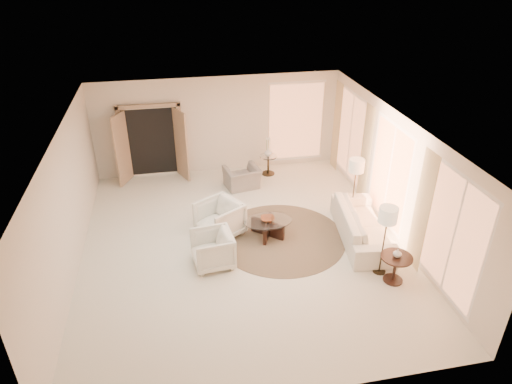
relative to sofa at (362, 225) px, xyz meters
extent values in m
cube|color=white|center=(-2.74, 0.26, -0.37)|extent=(7.00, 8.00, 0.02)
cube|color=white|center=(-2.74, 0.26, 2.44)|extent=(7.00, 8.00, 0.02)
cube|color=beige|center=(-2.74, 4.26, 1.04)|extent=(7.00, 0.04, 2.80)
cube|color=beige|center=(-2.74, -3.74, 1.04)|extent=(7.00, 0.04, 2.80)
cube|color=beige|center=(-6.24, 0.26, 1.04)|extent=(0.04, 8.00, 2.80)
cube|color=beige|center=(0.76, 0.26, 1.04)|extent=(0.04, 8.00, 2.80)
cube|color=tan|center=(-4.64, 4.15, 0.72)|extent=(1.80, 0.12, 2.16)
cube|color=tan|center=(-5.44, 3.88, 0.67)|extent=(0.35, 0.66, 2.00)
cube|color=tan|center=(-3.84, 3.88, 0.67)|extent=(0.35, 0.66, 2.00)
cylinder|color=#3D2F21|center=(-1.81, 0.37, -0.35)|extent=(3.20, 3.20, 0.01)
imported|color=white|center=(0.00, 0.00, 0.00)|extent=(1.29, 2.57, 0.72)
imported|color=white|center=(-3.17, 0.78, 0.10)|extent=(1.18, 1.20, 0.92)
imported|color=white|center=(-3.45, -0.31, 0.06)|extent=(0.84, 0.89, 0.83)
imported|color=gray|center=(-2.27, 2.99, 0.04)|extent=(1.01, 0.75, 0.80)
cube|color=black|center=(-2.10, 0.52, -0.17)|extent=(0.69, 0.61, 0.38)
cube|color=black|center=(-2.10, 0.52, -0.17)|extent=(0.37, 0.82, 0.38)
cylinder|color=white|center=(-2.10, 0.52, 0.04)|extent=(1.37, 1.37, 0.02)
cylinder|color=black|center=(0.04, -1.55, -0.34)|extent=(0.39, 0.39, 0.03)
cylinder|color=black|center=(0.04, -1.55, -0.07)|extent=(0.06, 0.06, 0.56)
cylinder|color=black|center=(0.04, -1.55, 0.22)|extent=(0.63, 0.63, 0.03)
cylinder|color=#2D261A|center=(-1.39, 3.66, -0.34)|extent=(0.38, 0.38, 0.03)
cylinder|color=#2D261A|center=(-1.39, 3.66, -0.08)|extent=(0.06, 0.06, 0.55)
cylinder|color=white|center=(-1.39, 3.66, 0.21)|extent=(0.50, 0.50, 0.03)
cylinder|color=#2D261A|center=(0.16, 1.02, -0.35)|extent=(0.26, 0.26, 0.03)
cylinder|color=#2D261A|center=(0.16, 1.02, 0.28)|extent=(0.03, 0.03, 1.29)
cylinder|color=beige|center=(0.16, 1.02, 1.00)|extent=(0.37, 0.37, 0.31)
cylinder|color=#2D261A|center=(-0.11, -1.23, -0.35)|extent=(0.26, 0.26, 0.03)
cylinder|color=#2D261A|center=(-0.11, -1.23, 0.29)|extent=(0.03, 0.03, 1.30)
cylinder|color=beige|center=(-0.11, -1.23, 1.02)|extent=(0.37, 0.37, 0.32)
imported|color=brown|center=(-2.10, 0.52, 0.09)|extent=(0.34, 0.34, 0.08)
imported|color=silver|center=(0.04, -1.55, 0.32)|extent=(0.21, 0.21, 0.18)
imported|color=silver|center=(-1.39, 3.66, 0.34)|extent=(0.25, 0.25, 0.24)
camera|label=1|loc=(-4.06, -8.10, 5.63)|focal=32.00mm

